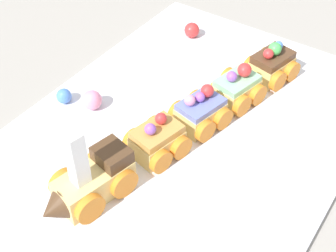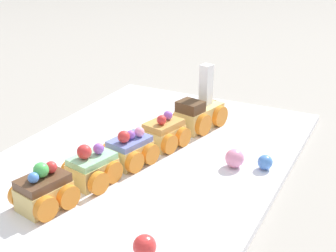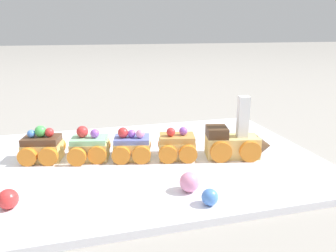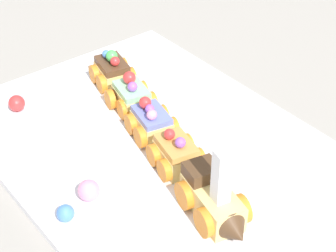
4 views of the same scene
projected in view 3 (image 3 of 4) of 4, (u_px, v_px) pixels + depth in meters
The scene contains 10 objects.
ground_plane at pixel (150, 164), 0.63m from camera, with size 10.00×10.00×0.00m, color gray.
display_board at pixel (150, 161), 0.63m from camera, with size 0.64×0.45×0.01m, color white.
cake_train_locomotive at pixel (236, 143), 0.63m from camera, with size 0.13×0.09×0.12m.
cake_car_caramel at pixel (177, 146), 0.63m from camera, with size 0.08×0.08×0.06m.
cake_car_blueberry at pixel (132, 147), 0.62m from camera, with size 0.08×0.08×0.06m.
cake_car_mint at pixel (90, 148), 0.62m from camera, with size 0.08×0.08×0.06m.
cake_car_chocolate at pixel (42, 148), 0.62m from camera, with size 0.08×0.08×0.07m.
gumball_blue at pixel (210, 197), 0.46m from camera, with size 0.02×0.02×0.02m, color #4C84E0.
gumball_pink at pixel (189, 182), 0.50m from camera, with size 0.03×0.03×0.03m, color pink.
gumball_red at pixel (8, 199), 0.45m from camera, with size 0.03×0.03×0.03m, color red.
Camera 3 is at (-0.12, -0.57, 0.25)m, focal length 35.00 mm.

